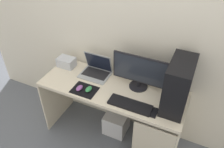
# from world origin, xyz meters

# --- Properties ---
(ground_plane) EXTENTS (8.00, 8.00, 0.00)m
(ground_plane) POSITION_xyz_m (0.00, 0.00, 0.00)
(ground_plane) COLOR slate
(wall_back) EXTENTS (4.00, 0.05, 2.60)m
(wall_back) POSITION_xyz_m (0.00, 0.32, 1.30)
(wall_back) COLOR beige
(wall_back) RESTS_ON ground_plane
(desk) EXTENTS (1.54, 0.56, 0.76)m
(desk) POSITION_xyz_m (0.02, -0.01, 0.61)
(desk) COLOR beige
(desk) RESTS_ON ground_plane
(pc_tower) EXTENTS (0.21, 0.42, 0.49)m
(pc_tower) POSITION_xyz_m (0.64, 0.02, 1.00)
(pc_tower) COLOR black
(pc_tower) RESTS_ON desk
(monitor) EXTENTS (0.56, 0.19, 0.38)m
(monitor) POSITION_xyz_m (0.24, 0.13, 0.96)
(monitor) COLOR black
(monitor) RESTS_ON desk
(laptop) EXTENTS (0.33, 0.25, 0.24)m
(laptop) POSITION_xyz_m (-0.27, 0.15, 0.81)
(laptop) COLOR #9EA3A8
(laptop) RESTS_ON desk
(projector) EXTENTS (0.20, 0.14, 0.11)m
(projector) POSITION_xyz_m (-0.65, 0.13, 0.81)
(projector) COLOR #B7BCC6
(projector) RESTS_ON desk
(keyboard) EXTENTS (0.42, 0.14, 0.02)m
(keyboard) POSITION_xyz_m (0.27, -0.16, 0.77)
(keyboard) COLOR black
(keyboard) RESTS_ON desk
(mousepad) EXTENTS (0.26, 0.20, 0.00)m
(mousepad) POSITION_xyz_m (-0.24, -0.15, 0.76)
(mousepad) COLOR black
(mousepad) RESTS_ON desk
(mouse_left) EXTENTS (0.06, 0.10, 0.03)m
(mouse_left) POSITION_xyz_m (-0.20, -0.14, 0.78)
(mouse_left) COLOR #338C4C
(mouse_left) RESTS_ON mousepad
(mouse_right) EXTENTS (0.06, 0.10, 0.03)m
(mouse_right) POSITION_xyz_m (-0.29, -0.17, 0.78)
(mouse_right) COLOR #8C4C99
(mouse_right) RESTS_ON mousepad
(cell_phone) EXTENTS (0.07, 0.13, 0.01)m
(cell_phone) POSITION_xyz_m (0.50, -0.16, 0.77)
(cell_phone) COLOR black
(cell_phone) RESTS_ON desk
(subwoofer) EXTENTS (0.27, 0.27, 0.27)m
(subwoofer) POSITION_xyz_m (0.02, 0.08, 0.13)
(subwoofer) COLOR silver
(subwoofer) RESTS_ON ground_plane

